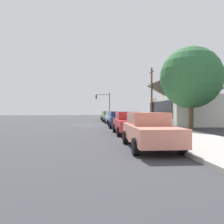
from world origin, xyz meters
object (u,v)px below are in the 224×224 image
Objects in this scene: car_cherry at (128,123)px; car_coral at (149,130)px; shade_tree at (191,78)px; fire_hydrant_red at (118,118)px; car_olive at (109,116)px; car_mustard at (107,115)px; traffic_light_main at (104,101)px; car_skyblue at (113,117)px; utility_pole_wooden at (152,94)px; car_navy at (119,119)px.

car_coral is (6.11, -0.04, 0.00)m from car_cherry.
shade_tree is 10.36× the size of fire_hydrant_red.
car_cherry is at bearing -0.65° from car_olive.
car_cherry reaches higher than fire_hydrant_red.
car_mustard is at bearing -179.25° from car_coral.
car_mustard and car_cherry have the same top height.
car_olive is 24.61m from car_coral.
traffic_light_main is at bearing -169.45° from fire_hydrant_red.
car_skyblue reaches higher than fire_hydrant_red.
car_coral is (24.61, -0.10, 0.00)m from car_olive.
fire_hydrant_red is at bearing 166.20° from car_skyblue.
car_navy is at bearing -35.50° from utility_pole_wooden.
shade_tree is 25.56m from traffic_light_main.
car_mustard is 5.74m from fire_hydrant_red.
car_navy is at bearing -179.63° from car_coral.
fire_hydrant_red is (-12.76, 1.41, -0.32)m from car_navy.
car_mustard is 0.59× the size of utility_pole_wooden.
car_cherry is at bearing -4.59° from fire_hydrant_red.
car_coral is 34.31m from traffic_light_main.
traffic_light_main is at bearing -177.09° from car_mustard.
car_navy is 7.81m from shade_tree.
car_olive is at bearing -177.21° from car_navy.
car_mustard is 0.61× the size of shade_tree.
traffic_light_main is (-3.34, -0.28, 2.68)m from car_mustard.
utility_pole_wooden is at bearing -176.32° from shade_tree.
car_skyblue is 6.42m from utility_pole_wooden.
traffic_light_main is (-21.67, -0.25, 2.68)m from car_navy.
car_olive is at bearing -179.82° from car_cherry.
utility_pole_wooden is (-20.12, 5.58, 3.11)m from car_coral.
utility_pole_wooden is at bearing 24.68° from car_mustard.
car_mustard is 12.40m from utility_pole_wooden.
shade_tree is (15.14, 6.16, 3.80)m from car_olive.
utility_pole_wooden reaches higher than car_mustard.
car_olive is at bearing 178.59° from car_skyblue.
car_coral is at bearing -2.30° from car_mustard.
shade_tree is at bearing 16.49° from fire_hydrant_red.
car_cherry is 0.63× the size of utility_pole_wooden.
car_olive is at bearing -157.85° from shade_tree.
car_mustard is 0.92× the size of car_coral.
car_olive is at bearing -2.85° from car_mustard.
car_olive is 0.61× the size of shade_tree.
utility_pole_wooden is 10.56× the size of fire_hydrant_red.
car_olive is 12.08m from car_navy.
car_mustard is 6.25m from car_olive.
fire_hydrant_red is at bearing -142.27° from utility_pole_wooden.
car_skyblue is (12.37, -0.00, 0.00)m from car_mustard.
car_skyblue is (6.12, 0.10, 0.00)m from car_olive.
utility_pole_wooden reaches higher than traffic_light_main.
car_coral is 0.93× the size of traffic_light_main.
car_mustard and car_skyblue have the same top height.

